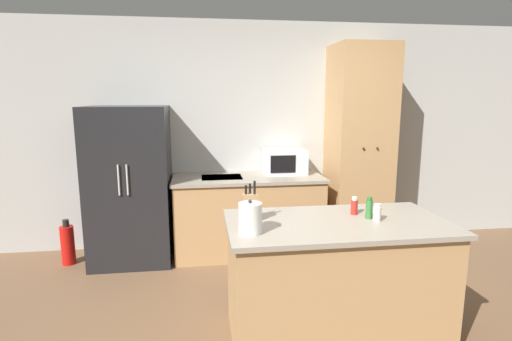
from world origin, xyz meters
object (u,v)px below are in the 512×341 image
knife_block (250,207)px  refrigerator (130,185)px  spice_bottle_tall_dark (354,206)px  fire_extinguisher (68,244)px  spice_bottle_short_red (369,208)px  kettle (250,218)px  spice_bottle_amber_oil (377,213)px  pantry_cabinet (359,149)px  microwave (284,161)px

knife_block → refrigerator: bearing=124.5°
spice_bottle_tall_dark → fire_extinguisher: bearing=149.7°
refrigerator → spice_bottle_tall_dark: refrigerator is taller
spice_bottle_short_red → kettle: kettle is taller
spice_bottle_amber_oil → fire_extinguisher: size_ratio=0.26×
refrigerator → kettle: (1.05, -1.84, 0.15)m
refrigerator → pantry_cabinet: size_ratio=0.71×
refrigerator → spice_bottle_tall_dark: size_ratio=12.41×
microwave → kettle: (-0.65, -2.00, -0.04)m
microwave → refrigerator: bearing=-174.8°
spice_bottle_amber_oil → kettle: size_ratio=0.56×
refrigerator → spice_bottle_short_red: refrigerator is taller
refrigerator → fire_extinguisher: bearing=-176.3°
knife_block → fire_extinguisher: (-1.75, 1.54, -0.77)m
pantry_cabinet → microwave: pantry_cabinet is taller
spice_bottle_short_red → kettle: (-0.89, -0.20, 0.03)m
spice_bottle_short_red → fire_extinguisher: spice_bottle_short_red is taller
spice_bottle_amber_oil → fire_extinguisher: (-2.64, 1.67, -0.73)m
microwave → kettle: bearing=-108.1°
pantry_cabinet → spice_bottle_amber_oil: pantry_cabinet is taller
refrigerator → pantry_cabinet: bearing=1.2°
kettle → spice_bottle_tall_dark: bearing=20.8°
spice_bottle_short_red → spice_bottle_amber_oil: 0.08m
spice_bottle_amber_oil → spice_bottle_tall_dark: bearing=118.8°
refrigerator → spice_bottle_tall_dark: (1.88, -1.53, 0.12)m
knife_block → spice_bottle_amber_oil: bearing=-8.2°
spice_bottle_tall_dark → spice_bottle_short_red: 0.13m
pantry_cabinet → spice_bottle_short_red: bearing=-109.6°
spice_bottle_amber_oil → fire_extinguisher: 3.21m
pantry_cabinet → knife_block: (-1.46, -1.63, -0.18)m
refrigerator → fire_extinguisher: refrigerator is taller
microwave → spice_bottle_tall_dark: bearing=-84.0°
spice_bottle_tall_dark → kettle: (-0.83, -0.31, 0.04)m
refrigerator → microwave: refrigerator is taller
refrigerator → microwave: 1.72m
kettle → knife_block: bearing=82.6°
refrigerator → spice_bottle_amber_oil: (1.98, -1.71, 0.11)m
refrigerator → microwave: size_ratio=3.55×
knife_block → spice_bottle_amber_oil: (0.89, -0.13, -0.04)m
pantry_cabinet → fire_extinguisher: size_ratio=4.79×
microwave → spice_bottle_short_red: 1.81m
pantry_cabinet → spice_bottle_short_red: pantry_cabinet is taller
microwave → kettle: size_ratio=2.07×
knife_block → spice_bottle_short_red: size_ratio=1.83×
pantry_cabinet → spice_bottle_tall_dark: size_ratio=17.41×
kettle → fire_extinguisher: 2.61m
knife_block → fire_extinguisher: size_ratio=0.60×
spice_bottle_short_red → fire_extinguisher: 3.15m
fire_extinguisher → kettle: bearing=-46.3°
pantry_cabinet → knife_block: size_ratio=7.97×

